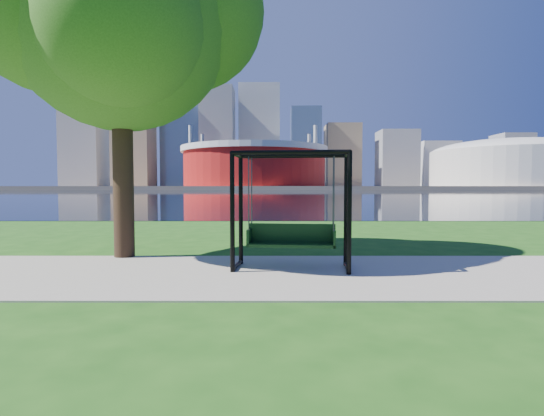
{
  "coord_description": "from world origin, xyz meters",
  "views": [
    {
      "loc": [
        0.22,
        -8.57,
        1.68
      ],
      "look_at": [
        0.21,
        0.0,
        1.25
      ],
      "focal_mm": 28.0,
      "sensor_mm": 36.0,
      "label": 1
    }
  ],
  "objects": [
    {
      "name": "far_bank",
      "position": [
        0.0,
        306.0,
        1.0
      ],
      "size": [
        900.0,
        228.0,
        2.0
      ],
      "primitive_type": "cube",
      "color": "#937F60",
      "rests_on": "ground"
    },
    {
      "name": "stadium",
      "position": [
        -10.0,
        235.0,
        14.23
      ],
      "size": [
        83.0,
        83.0,
        32.0
      ],
      "color": "maroon",
      "rests_on": "far_bank"
    },
    {
      "name": "park_tree",
      "position": [
        -3.35,
        1.48,
        5.71
      ],
      "size": [
        6.62,
        5.98,
        8.23
      ],
      "color": "black",
      "rests_on": "ground"
    },
    {
      "name": "arena",
      "position": [
        135.0,
        235.0,
        15.87
      ],
      "size": [
        84.0,
        84.0,
        26.56
      ],
      "color": "beige",
      "rests_on": "far_bank"
    },
    {
      "name": "swing",
      "position": [
        0.6,
        -0.05,
        1.15
      ],
      "size": [
        2.41,
        1.24,
        2.38
      ],
      "rotation": [
        0.0,
        0.0,
        -0.11
      ],
      "color": "black",
      "rests_on": "ground"
    },
    {
      "name": "skyline",
      "position": [
        -4.27,
        319.39,
        35.89
      ],
      "size": [
        392.0,
        66.0,
        96.5
      ],
      "color": "gray",
      "rests_on": "far_bank"
    },
    {
      "name": "path",
      "position": [
        0.0,
        -0.5,
        0.01
      ],
      "size": [
        120.0,
        4.0,
        0.03
      ],
      "primitive_type": "cube",
      "color": "#9E937F",
      "rests_on": "ground"
    },
    {
      "name": "ground",
      "position": [
        0.0,
        0.0,
        0.0
      ],
      "size": [
        900.0,
        900.0,
        0.0
      ],
      "primitive_type": "plane",
      "color": "#1E5114",
      "rests_on": "ground"
    },
    {
      "name": "river",
      "position": [
        0.0,
        102.0,
        0.01
      ],
      "size": [
        900.0,
        180.0,
        0.02
      ],
      "primitive_type": "cube",
      "color": "black",
      "rests_on": "ground"
    }
  ]
}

